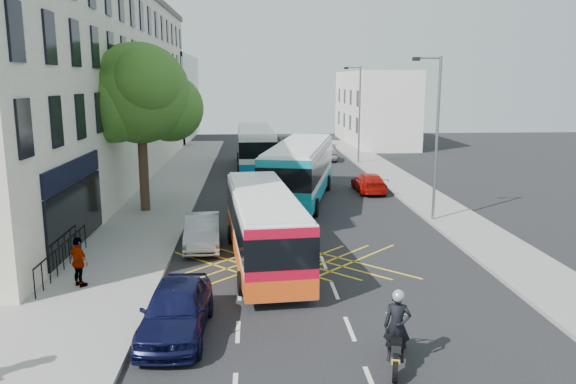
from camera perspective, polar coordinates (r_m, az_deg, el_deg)
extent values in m
plane|color=black|center=(16.66, 6.29, -13.64)|extent=(120.00, 120.00, 0.00)
cube|color=gray|center=(31.20, -14.25, -1.91)|extent=(5.00, 70.00, 0.15)
cube|color=gray|center=(32.33, 14.86, -1.49)|extent=(3.00, 70.00, 0.15)
cube|color=beige|center=(40.95, -19.97, 9.90)|extent=(8.00, 45.00, 13.00)
cube|color=black|center=(24.25, -20.96, 1.98)|extent=(0.12, 7.00, 0.90)
cube|color=black|center=(24.58, -20.67, -2.16)|extent=(0.12, 7.00, 2.60)
cube|color=silver|center=(70.80, -13.02, 9.36)|extent=(8.00, 20.00, 10.00)
cube|color=silver|center=(64.43, 8.71, 8.47)|extent=(6.00, 18.00, 8.00)
cylinder|color=#382619|center=(30.78, -14.45, 2.22)|extent=(0.50, 0.50, 4.40)
sphere|color=#295819|center=(30.43, -14.83, 9.68)|extent=(5.20, 5.20, 5.20)
sphere|color=#295819|center=(31.02, -11.91, 8.35)|extent=(3.60, 3.60, 3.60)
sphere|color=#295819|center=(30.11, -17.25, 8.39)|extent=(3.80, 3.80, 3.80)
sphere|color=#295819|center=(29.04, -14.20, 10.83)|extent=(3.40, 3.40, 3.40)
sphere|color=#295819|center=(31.66, -15.99, 11.48)|extent=(3.20, 3.20, 3.20)
cylinder|color=slate|center=(28.49, 14.88, 5.15)|extent=(0.14, 0.14, 8.00)
cylinder|color=slate|center=(28.19, 14.10, 13.07)|extent=(1.20, 0.10, 0.10)
cube|color=black|center=(28.01, 12.89, 13.04)|extent=(0.35, 0.15, 0.18)
cylinder|color=slate|center=(47.82, 7.27, 7.76)|extent=(0.14, 0.14, 8.00)
cylinder|color=slate|center=(47.64, 6.66, 12.45)|extent=(1.20, 0.10, 0.10)
cube|color=black|center=(47.53, 5.93, 12.41)|extent=(0.35, 0.15, 0.18)
cube|color=silver|center=(21.82, -2.48, -3.31)|extent=(3.15, 10.09, 2.39)
cube|color=silver|center=(21.54, -2.51, -0.12)|extent=(2.95, 9.87, 0.11)
cube|color=black|center=(21.73, -2.49, -2.45)|extent=(3.21, 10.15, 0.99)
cube|color=#E64B13|center=(22.04, -2.47, -5.41)|extent=(3.20, 10.14, 0.68)
cube|color=red|center=(17.12, -0.61, -7.35)|extent=(2.29, 0.31, 2.26)
cube|color=#FF0C0C|center=(17.22, -3.53, -9.48)|extent=(0.25, 0.08, 0.25)
cube|color=#FF0C0C|center=(17.46, 2.29, -9.18)|extent=(0.25, 0.08, 0.25)
cylinder|color=black|center=(24.62, -5.79, -4.32)|extent=(0.33, 0.83, 0.81)
cylinder|color=black|center=(24.83, -0.58, -4.13)|extent=(0.33, 0.83, 0.81)
cylinder|color=black|center=(18.88, -4.75, -9.21)|extent=(0.33, 0.83, 0.81)
cylinder|color=black|center=(19.15, 2.08, -8.87)|extent=(0.33, 0.83, 0.81)
cube|color=silver|center=(33.12, 1.23, 2.29)|extent=(5.31, 12.34, 2.90)
cube|color=silver|center=(32.91, 1.24, 4.87)|extent=(5.04, 12.05, 0.13)
cube|color=black|center=(33.05, 1.23, 2.99)|extent=(5.38, 12.41, 1.20)
cube|color=#0C8A9B|center=(33.29, 1.22, 0.57)|extent=(5.37, 12.40, 0.82)
cube|color=#0B808E|center=(27.28, -0.47, 0.41)|extent=(2.73, 0.71, 2.73)
cube|color=#FF0C0C|center=(27.63, -2.76, -1.09)|extent=(0.26, 0.11, 0.25)
cube|color=#FF0C0C|center=(27.27, 1.84, -1.25)|extent=(0.26, 0.11, 0.25)
cylinder|color=black|center=(36.74, -0.20, 1.06)|extent=(0.52, 1.03, 0.98)
cylinder|color=black|center=(36.41, 4.05, 0.94)|extent=(0.52, 1.03, 0.98)
cylinder|color=black|center=(29.67, -2.46, -1.41)|extent=(0.52, 1.03, 0.98)
cylinder|color=black|center=(29.26, 2.80, -1.60)|extent=(0.52, 1.03, 0.98)
cube|color=silver|center=(45.25, -3.33, 4.62)|extent=(2.97, 11.76, 2.82)
cube|color=silver|center=(45.11, -3.35, 6.47)|extent=(2.75, 11.52, 0.13)
cube|color=black|center=(45.21, -3.34, 5.12)|extent=(3.03, 11.82, 1.17)
cube|color=#0E7CB0|center=(45.38, -3.32, 3.39)|extent=(3.02, 11.81, 0.80)
cube|color=white|center=(39.48, -3.04, 3.69)|extent=(2.70, 0.17, 2.66)
cube|color=#FF0C0C|center=(39.55, -4.59, 2.60)|extent=(0.25, 0.07, 0.25)
cube|color=#FF0C0C|center=(39.63, -1.47, 2.65)|extent=(0.25, 0.07, 0.25)
cylinder|color=black|center=(48.56, -5.01, 3.50)|extent=(0.32, 0.96, 0.96)
cylinder|color=black|center=(48.64, -1.88, 3.55)|extent=(0.32, 0.96, 0.96)
cylinder|color=black|center=(41.51, -4.96, 2.18)|extent=(0.32, 0.96, 0.96)
cylinder|color=black|center=(41.60, -1.30, 2.24)|extent=(0.32, 0.96, 0.96)
cylinder|color=black|center=(14.08, 10.85, -17.17)|extent=(0.31, 0.69, 0.68)
cylinder|color=black|center=(15.50, 11.00, -14.40)|extent=(0.31, 0.69, 0.68)
cube|color=black|center=(14.65, 10.98, -14.61)|extent=(0.57, 1.29, 0.23)
cube|color=black|center=(14.80, 11.03, -13.50)|extent=(0.41, 0.54, 0.21)
cube|color=black|center=(14.35, 10.97, -14.57)|extent=(0.41, 0.58, 0.11)
cylinder|color=slate|center=(15.28, 11.05, -13.12)|extent=(0.19, 0.46, 0.89)
cylinder|color=slate|center=(14.99, 11.09, -12.08)|extent=(0.62, 0.21, 0.04)
cube|color=gold|center=(13.81, 10.87, -16.63)|extent=(0.19, 0.07, 0.14)
imported|color=black|center=(14.42, 11.04, -13.21)|extent=(0.76, 0.60, 1.83)
sphere|color=#99999E|center=(14.12, 11.16, -10.33)|extent=(0.32, 0.32, 0.32)
imported|color=black|center=(16.23, -11.29, -11.62)|extent=(1.92, 4.45, 1.50)
imported|color=#A2A5A9|center=(24.25, -8.70, -3.96)|extent=(1.70, 4.23, 1.37)
imported|color=#AC0D07|center=(36.09, 8.23, 0.95)|extent=(1.75, 4.22, 1.22)
imported|color=#3A3C41|center=(57.10, -1.74, 4.96)|extent=(2.69, 5.40, 1.47)
imported|color=#A3A5AA|center=(50.38, 3.95, 4.10)|extent=(1.99, 4.46, 1.49)
imported|color=black|center=(60.56, 3.26, 5.27)|extent=(1.53, 4.23, 1.39)
imported|color=gray|center=(20.25, -20.49, -6.68)|extent=(1.03, 0.98, 1.71)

